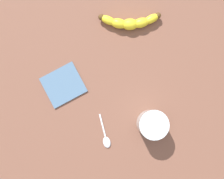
% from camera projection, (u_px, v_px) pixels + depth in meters
% --- Properties ---
extents(wooden_tabletop, '(1.20, 1.20, 0.03)m').
position_uv_depth(wooden_tabletop, '(112.00, 73.00, 0.86)').
color(wooden_tabletop, brown).
rests_on(wooden_tabletop, ground).
extents(banana, '(0.07, 0.21, 0.04)m').
position_uv_depth(banana, '(130.00, 22.00, 0.84)').
color(banana, yellow).
rests_on(banana, wooden_tabletop).
extents(smoothie_glass, '(0.09, 0.09, 0.09)m').
position_uv_depth(smoothie_glass, '(152.00, 124.00, 0.79)').
color(smoothie_glass, silver).
rests_on(smoothie_glass, wooden_tabletop).
extents(teaspoon, '(0.11, 0.05, 0.01)m').
position_uv_depth(teaspoon, '(106.00, 140.00, 0.82)').
color(teaspoon, silver).
rests_on(teaspoon, wooden_tabletop).
extents(folded_napkin, '(0.16, 0.16, 0.01)m').
position_uv_depth(folded_napkin, '(63.00, 85.00, 0.84)').
color(folded_napkin, slate).
rests_on(folded_napkin, wooden_tabletop).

